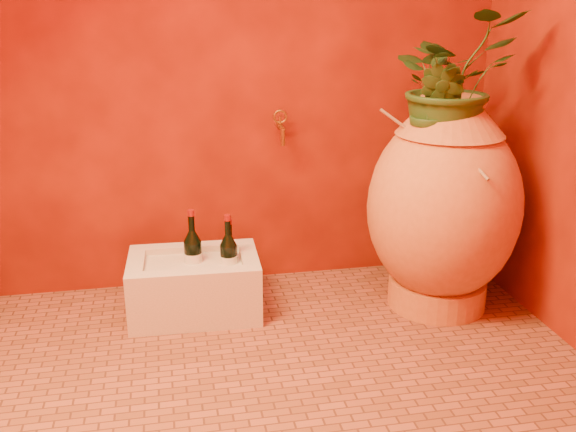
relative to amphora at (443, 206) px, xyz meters
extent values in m
plane|color=brown|center=(-0.85, -0.51, -0.49)|extent=(2.50, 2.50, 0.00)
cube|color=#570E04|center=(-0.85, 0.49, 0.76)|extent=(2.50, 0.02, 2.50)
cylinder|color=#C87738|center=(0.00, 0.00, -0.43)|extent=(0.55, 0.55, 0.13)
ellipsoid|color=#C87738|center=(0.00, 0.00, -0.01)|extent=(0.84, 0.84, 0.87)
cone|color=#C87738|center=(0.00, 0.00, 0.40)|extent=(0.58, 0.58, 0.13)
torus|color=#C87738|center=(0.00, 0.00, 0.47)|extent=(0.36, 0.36, 0.05)
cylinder|color=olive|center=(-0.08, -0.05, 0.27)|extent=(0.46, 0.24, 0.34)
cylinder|color=olive|center=(-0.02, -0.12, 0.31)|extent=(0.09, 0.45, 0.21)
cylinder|color=olive|center=(0.10, -0.08, 0.33)|extent=(0.20, 0.35, 0.21)
cube|color=beige|center=(-1.14, 0.14, -0.37)|extent=(0.60, 0.42, 0.25)
cube|color=beige|center=(-1.14, 0.30, -0.23)|extent=(0.59, 0.10, 0.03)
cube|color=beige|center=(-1.14, -0.02, -0.23)|extent=(0.59, 0.10, 0.03)
cube|color=beige|center=(-1.39, 0.14, -0.23)|extent=(0.08, 0.25, 0.03)
cube|color=beige|center=(-0.88, 0.14, -0.23)|extent=(0.08, 0.25, 0.03)
cylinder|color=black|center=(-0.97, 0.14, -0.26)|extent=(0.07, 0.07, 0.16)
cone|color=black|center=(-0.97, 0.14, -0.16)|extent=(0.07, 0.07, 0.05)
cylinder|color=black|center=(-0.97, 0.14, -0.10)|extent=(0.02, 0.02, 0.06)
cylinder|color=maroon|center=(-0.97, 0.14, -0.06)|extent=(0.03, 0.03, 0.02)
cylinder|color=silver|center=(-0.97, 0.14, -0.26)|extent=(0.07, 0.07, 0.07)
cylinder|color=black|center=(-1.13, 0.16, -0.25)|extent=(0.08, 0.08, 0.19)
cone|color=black|center=(-1.13, 0.16, -0.12)|extent=(0.08, 0.08, 0.05)
cylinder|color=black|center=(-1.13, 0.16, -0.06)|extent=(0.03, 0.03, 0.07)
cylinder|color=maroon|center=(-1.13, 0.16, -0.01)|extent=(0.03, 0.03, 0.03)
cylinder|color=silver|center=(-1.13, 0.16, -0.25)|extent=(0.08, 0.08, 0.09)
cylinder|color=black|center=(-0.98, 0.11, -0.25)|extent=(0.08, 0.08, 0.18)
cone|color=black|center=(-0.98, 0.11, -0.14)|extent=(0.08, 0.08, 0.05)
cylinder|color=black|center=(-0.98, 0.11, -0.08)|extent=(0.03, 0.03, 0.07)
cylinder|color=maroon|center=(-0.98, 0.11, -0.03)|extent=(0.03, 0.03, 0.03)
cylinder|color=silver|center=(-0.98, 0.11, -0.25)|extent=(0.08, 0.08, 0.08)
cylinder|color=olive|center=(-0.68, 0.42, 0.31)|extent=(0.02, 0.13, 0.02)
cylinder|color=olive|center=(-0.68, 0.36, 0.27)|extent=(0.02, 0.02, 0.08)
torus|color=olive|center=(-0.68, 0.42, 0.36)|extent=(0.07, 0.01, 0.07)
cylinder|color=olive|center=(-0.68, 0.42, 0.33)|extent=(0.01, 0.01, 0.05)
imported|color=#254619|center=(0.00, 0.02, 0.56)|extent=(0.63, 0.58, 0.60)
imported|color=#254619|center=(-0.09, -0.05, 0.44)|extent=(0.29, 0.29, 0.41)
camera|label=1|loc=(-1.23, -2.59, 0.90)|focal=40.00mm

